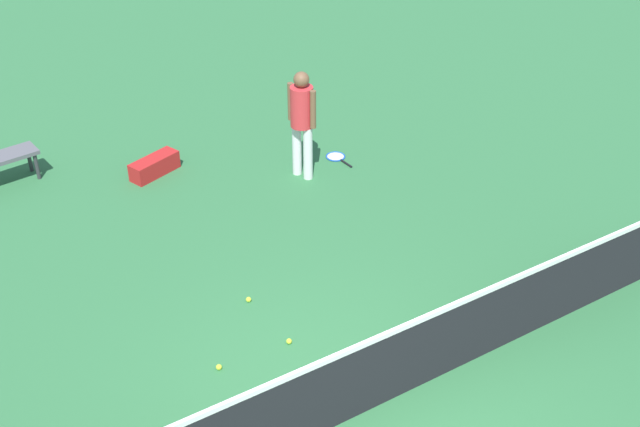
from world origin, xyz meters
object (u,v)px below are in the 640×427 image
tennis_racket_near_player (337,157)px  tennis_ball_near_player (289,341)px  tennis_ball_midcourt (219,367)px  player_near_side (302,116)px  tennis_ball_baseline (249,299)px  equipment_bag (156,165)px

tennis_racket_near_player → tennis_ball_near_player: (2.79, 3.36, 0.02)m
tennis_racket_near_player → tennis_ball_near_player: bearing=50.3°
tennis_racket_near_player → tennis_ball_midcourt: (3.65, 3.32, 0.02)m
player_near_side → tennis_ball_near_player: size_ratio=25.76×
player_near_side → tennis_ball_midcourt: player_near_side is taller
tennis_ball_midcourt → tennis_ball_baseline: size_ratio=1.00×
player_near_side → tennis_ball_baseline: 3.24m
tennis_ball_near_player → equipment_bag: 4.41m
player_near_side → tennis_ball_midcourt: size_ratio=25.76×
tennis_ball_near_player → tennis_ball_baseline: bearing=-86.8°
tennis_ball_baseline → player_near_side: bearing=-132.8°
tennis_ball_midcourt → tennis_racket_near_player: bearing=-137.7°
tennis_ball_midcourt → equipment_bag: 4.49m
tennis_racket_near_player → tennis_ball_midcourt: tennis_ball_midcourt is taller
tennis_racket_near_player → tennis_ball_baseline: size_ratio=8.97×
tennis_racket_near_player → tennis_ball_midcourt: 4.93m
tennis_racket_near_player → tennis_ball_near_player: 4.37m
tennis_ball_baseline → equipment_bag: equipment_bag is taller
equipment_bag → tennis_ball_baseline: bearing=86.4°
tennis_ball_baseline → equipment_bag: size_ratio=0.08×
tennis_ball_near_player → tennis_ball_baseline: same height
tennis_racket_near_player → equipment_bag: size_ratio=0.70×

